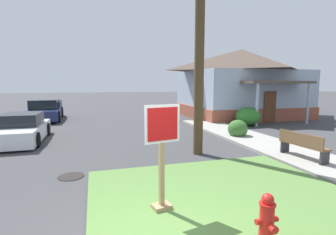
{
  "coord_description": "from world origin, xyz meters",
  "views": [
    {
      "loc": [
        -0.75,
        -3.51,
        2.54
      ],
      "look_at": [
        1.67,
        4.68,
        1.42
      ],
      "focal_mm": 27.15,
      "sensor_mm": 36.0,
      "label": 1
    }
  ],
  "objects_px": {
    "street_bench": "(302,144)",
    "stop_sign": "(162,159)",
    "manhole_cover": "(71,176)",
    "pickup_truck_navy": "(45,112)",
    "fire_hydrant": "(267,221)",
    "utility_pole": "(200,15)",
    "parked_sedan_white": "(21,130)"
  },
  "relations": [
    {
      "from": "fire_hydrant",
      "to": "parked_sedan_white",
      "type": "distance_m",
      "value": 10.94
    },
    {
      "from": "fire_hydrant",
      "to": "stop_sign",
      "type": "bearing_deg",
      "value": 129.03
    },
    {
      "from": "fire_hydrant",
      "to": "street_bench",
      "type": "relative_size",
      "value": 0.48
    },
    {
      "from": "parked_sedan_white",
      "to": "utility_pole",
      "type": "distance_m",
      "value": 8.99
    },
    {
      "from": "manhole_cover",
      "to": "street_bench",
      "type": "distance_m",
      "value": 7.24
    },
    {
      "from": "fire_hydrant",
      "to": "utility_pole",
      "type": "height_order",
      "value": "utility_pole"
    },
    {
      "from": "stop_sign",
      "to": "utility_pole",
      "type": "xyz_separation_m",
      "value": [
        2.38,
        3.78,
        3.81
      ]
    },
    {
      "from": "stop_sign",
      "to": "parked_sedan_white",
      "type": "distance_m",
      "value": 9.0
    },
    {
      "from": "stop_sign",
      "to": "utility_pole",
      "type": "height_order",
      "value": "utility_pole"
    },
    {
      "from": "street_bench",
      "to": "utility_pole",
      "type": "bearing_deg",
      "value": 147.71
    },
    {
      "from": "stop_sign",
      "to": "pickup_truck_navy",
      "type": "distance_m",
      "value": 15.72
    },
    {
      "from": "pickup_truck_navy",
      "to": "street_bench",
      "type": "relative_size",
      "value": 3.02
    },
    {
      "from": "manhole_cover",
      "to": "utility_pole",
      "type": "bearing_deg",
      "value": 15.2
    },
    {
      "from": "pickup_truck_navy",
      "to": "manhole_cover",
      "type": "bearing_deg",
      "value": -78.06
    },
    {
      "from": "manhole_cover",
      "to": "parked_sedan_white",
      "type": "relative_size",
      "value": 0.17
    },
    {
      "from": "parked_sedan_white",
      "to": "street_bench",
      "type": "relative_size",
      "value": 2.44
    },
    {
      "from": "stop_sign",
      "to": "pickup_truck_navy",
      "type": "relative_size",
      "value": 0.4
    },
    {
      "from": "manhole_cover",
      "to": "stop_sign",
      "type": "bearing_deg",
      "value": -54.04
    },
    {
      "from": "stop_sign",
      "to": "manhole_cover",
      "type": "height_order",
      "value": "stop_sign"
    },
    {
      "from": "utility_pole",
      "to": "street_bench",
      "type": "bearing_deg",
      "value": -32.29
    },
    {
      "from": "stop_sign",
      "to": "manhole_cover",
      "type": "bearing_deg",
      "value": 125.96
    },
    {
      "from": "pickup_truck_navy",
      "to": "utility_pole",
      "type": "xyz_separation_m",
      "value": [
        6.91,
        -11.26,
        4.28
      ]
    },
    {
      "from": "manhole_cover",
      "to": "pickup_truck_navy",
      "type": "distance_m",
      "value": 12.72
    },
    {
      "from": "street_bench",
      "to": "stop_sign",
      "type": "bearing_deg",
      "value": -159.82
    },
    {
      "from": "parked_sedan_white",
      "to": "fire_hydrant",
      "type": "bearing_deg",
      "value": -59.26
    },
    {
      "from": "fire_hydrant",
      "to": "street_bench",
      "type": "distance_m",
      "value": 5.34
    },
    {
      "from": "stop_sign",
      "to": "pickup_truck_navy",
      "type": "xyz_separation_m",
      "value": [
        -4.53,
        15.04,
        -0.48
      ]
    },
    {
      "from": "street_bench",
      "to": "parked_sedan_white",
      "type": "bearing_deg",
      "value": 148.44
    },
    {
      "from": "stop_sign",
      "to": "manhole_cover",
      "type": "relative_size",
      "value": 2.97
    },
    {
      "from": "pickup_truck_navy",
      "to": "stop_sign",
      "type": "bearing_deg",
      "value": -73.25
    },
    {
      "from": "fire_hydrant",
      "to": "parked_sedan_white",
      "type": "height_order",
      "value": "parked_sedan_white"
    },
    {
      "from": "manhole_cover",
      "to": "parked_sedan_white",
      "type": "bearing_deg",
      "value": 114.98
    }
  ]
}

